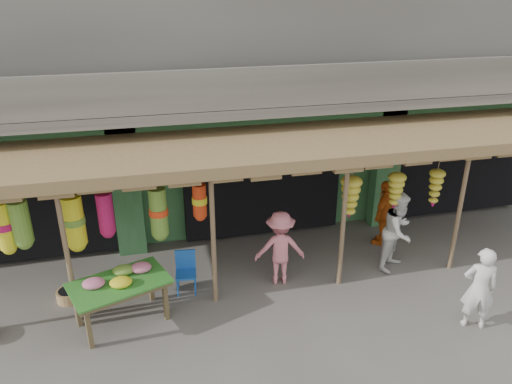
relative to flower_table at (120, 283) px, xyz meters
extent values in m
plane|color=#514C47|center=(3.19, 0.42, -0.80)|extent=(80.00, 80.00, 0.00)
cube|color=gray|center=(3.19, 5.42, 4.20)|extent=(16.00, 6.00, 4.00)
cube|color=#2D6033|center=(3.19, 5.57, 0.70)|extent=(16.00, 5.70, 3.00)
cube|color=gray|center=(3.19, 2.07, 2.40)|extent=(16.00, 0.90, 0.22)
cube|color=gray|center=(3.19, 1.67, 2.90)|extent=(16.00, 0.10, 0.80)
cube|color=#2D6033|center=(3.19, 2.47, 2.05)|extent=(16.00, 0.35, 0.35)
cube|color=yellow|center=(-1.81, 2.39, 1.95)|extent=(1.70, 0.06, 0.55)
cube|color=#B21414|center=(-1.81, 2.35, 1.95)|extent=(1.30, 0.02, 0.30)
cube|color=black|center=(-1.81, 3.42, 0.55)|extent=(3.60, 2.00, 2.50)
cube|color=black|center=(3.19, 3.42, 0.55)|extent=(3.60, 2.00, 2.50)
cube|color=black|center=(8.19, 3.42, 0.55)|extent=(3.60, 2.00, 2.50)
cube|color=#2D6033|center=(0.19, 2.47, 0.70)|extent=(0.60, 0.35, 3.00)
cube|color=#2D6033|center=(6.19, 2.47, 0.70)|extent=(0.60, 0.35, 3.00)
cylinder|color=brown|center=(-0.81, 0.22, 0.50)|extent=(0.09, 0.09, 2.60)
cylinder|color=brown|center=(1.69, 0.22, 0.50)|extent=(0.09, 0.09, 2.60)
cylinder|color=brown|center=(4.19, 0.22, 0.50)|extent=(0.09, 0.09, 2.60)
cylinder|color=brown|center=(6.69, 0.22, 0.50)|extent=(0.09, 0.09, 2.60)
cylinder|color=brown|center=(2.94, 0.22, 1.70)|extent=(12.90, 0.08, 0.08)
cylinder|color=brown|center=(0.19, 0.62, 1.55)|extent=(5.50, 0.06, 0.06)
cube|color=brown|center=(3.19, 1.32, 1.88)|extent=(14.00, 2.70, 0.22)
cube|color=brown|center=(-0.53, -0.59, -0.43)|extent=(0.10, 0.10, 0.73)
cube|color=brown|center=(0.75, -0.12, -0.43)|extent=(0.10, 0.10, 0.73)
cube|color=brown|center=(-0.76, 0.05, -0.43)|extent=(0.10, 0.10, 0.73)
cube|color=brown|center=(0.51, 0.52, -0.43)|extent=(0.10, 0.10, 0.73)
cube|color=brown|center=(-0.01, -0.03, -0.02)|extent=(1.81, 1.40, 0.07)
cube|color=#26661E|center=(-0.01, -0.03, 0.03)|extent=(1.88, 1.48, 0.03)
ellipsoid|color=#D0688A|center=(-0.42, -0.06, 0.11)|extent=(0.38, 0.32, 0.16)
ellipsoid|color=yellow|center=(0.03, -0.14, 0.11)|extent=(0.38, 0.32, 0.16)
ellipsoid|color=#D0688A|center=(0.37, 0.25, 0.11)|extent=(0.38, 0.32, 0.16)
ellipsoid|color=olive|center=(0.07, 0.24, 0.11)|extent=(0.38, 0.32, 0.16)
cylinder|color=#1A53AF|center=(1.01, 0.51, -0.61)|extent=(0.03, 0.03, 0.37)
cylinder|color=#1A53AF|center=(1.34, 0.47, -0.61)|extent=(0.03, 0.03, 0.37)
cylinder|color=#1A53AF|center=(1.04, 0.84, -0.61)|extent=(0.03, 0.03, 0.37)
cylinder|color=#1A53AF|center=(1.38, 0.80, -0.61)|extent=(0.03, 0.03, 0.37)
cube|color=#1A53AF|center=(1.19, 0.65, -0.41)|extent=(0.43, 0.43, 0.05)
cube|color=#1A53AF|center=(1.21, 0.84, -0.18)|extent=(0.39, 0.08, 0.42)
cylinder|color=#9F714A|center=(-1.02, 0.88, -0.69)|extent=(0.60, 0.60, 0.21)
imported|color=silver|center=(5.99, -1.55, -0.01)|extent=(0.67, 0.57, 1.57)
imported|color=silver|center=(5.57, 0.54, 0.05)|extent=(1.05, 1.02, 1.70)
imported|color=#BF5112|center=(5.76, 1.54, -0.03)|extent=(0.93, 0.88, 1.54)
imported|color=#CE6D77|center=(3.05, 0.57, -0.03)|extent=(1.06, 0.70, 1.54)
camera|label=1|loc=(0.63, -7.60, 4.95)|focal=35.00mm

